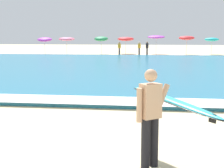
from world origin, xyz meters
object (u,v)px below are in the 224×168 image
(beach_umbrella_3, at_px, (126,39))
(beach_umbrella_5, at_px, (187,38))
(surfer_with_board, at_px, (160,109))
(beachgoer_near_row_left, at_px, (147,48))
(beach_umbrella_0, at_px, (45,40))
(beach_umbrella_2, at_px, (101,39))
(beachgoer_near_row_right, at_px, (139,48))
(beachgoer_near_row_mid, at_px, (119,48))
(beach_umbrella_4, at_px, (156,37))
(beach_umbrella_1, at_px, (67,39))
(beach_umbrella_6, at_px, (212,40))

(beach_umbrella_3, distance_m, beach_umbrella_5, 7.55)
(surfer_with_board, height_order, beachgoer_near_row_left, surfer_with_board)
(beach_umbrella_0, distance_m, beachgoer_near_row_left, 12.91)
(surfer_with_board, xyz_separation_m, beach_umbrella_2, (-7.00, 35.75, 0.87))
(beachgoer_near_row_left, xyz_separation_m, beachgoer_near_row_right, (-0.88, -0.96, 0.00))
(beach_umbrella_5, distance_m, beachgoer_near_row_mid, 8.37)
(beach_umbrella_5, bearing_deg, beach_umbrella_4, 174.72)
(surfer_with_board, relative_size, beach_umbrella_2, 0.93)
(beach_umbrella_1, relative_size, beach_umbrella_4, 0.88)
(beachgoer_near_row_right, bearing_deg, beach_umbrella_2, 159.18)
(surfer_with_board, distance_m, beach_umbrella_6, 37.67)
(beach_umbrella_0, height_order, beach_umbrella_4, beach_umbrella_4)
(surfer_with_board, relative_size, beachgoer_near_row_right, 1.33)
(beach_umbrella_6, bearing_deg, beachgoer_near_row_right, -159.79)
(beachgoer_near_row_left, bearing_deg, beach_umbrella_1, -178.86)
(beach_umbrella_2, bearing_deg, beach_umbrella_1, -165.46)
(beachgoer_near_row_right, bearing_deg, beachgoer_near_row_left, 47.44)
(surfer_with_board, bearing_deg, beach_umbrella_2, 101.07)
(surfer_with_board, relative_size, beach_umbrella_3, 0.98)
(beach_umbrella_2, distance_m, beachgoer_near_row_mid, 3.39)
(beach_umbrella_6, bearing_deg, beach_umbrella_4, -175.62)
(beach_umbrella_4, bearing_deg, beach_umbrella_3, 170.09)
(beach_umbrella_5, height_order, beachgoer_near_row_mid, beach_umbrella_5)
(beachgoer_near_row_left, bearing_deg, beachgoer_near_row_right, -132.56)
(beachgoer_near_row_left, relative_size, beachgoer_near_row_mid, 1.00)
(surfer_with_board, xyz_separation_m, beach_umbrella_6, (6.46, 37.11, 0.79))
(beach_umbrella_2, distance_m, beachgoer_near_row_right, 5.24)
(surfer_with_board, height_order, beach_umbrella_2, beach_umbrella_2)
(beachgoer_near_row_mid, bearing_deg, beach_umbrella_1, 171.48)
(beach_umbrella_0, xyz_separation_m, beach_umbrella_1, (3.08, -0.88, 0.07))
(beach_umbrella_4, relative_size, beachgoer_near_row_left, 1.51)
(beach_umbrella_4, bearing_deg, beachgoer_near_row_mid, -145.68)
(beach_umbrella_0, bearing_deg, beach_umbrella_2, 1.47)
(beach_umbrella_3, bearing_deg, surfer_with_board, -83.72)
(beach_umbrella_1, height_order, beachgoer_near_row_left, beach_umbrella_1)
(beachgoer_near_row_right, bearing_deg, beachgoer_near_row_mid, -174.49)
(beach_umbrella_5, distance_m, beachgoer_near_row_right, 6.15)
(beach_umbrella_5, relative_size, beachgoer_near_row_left, 1.44)
(surfer_with_board, bearing_deg, beach_umbrella_5, 84.68)
(beach_umbrella_6, bearing_deg, beachgoer_near_row_mid, -162.73)
(beach_umbrella_1, height_order, beachgoer_near_row_mid, beach_umbrella_1)
(beach_umbrella_3, xyz_separation_m, beachgoer_near_row_mid, (-0.41, -3.56, -1.02))
(beach_umbrella_1, bearing_deg, beachgoer_near_row_right, -4.90)
(beach_umbrella_4, bearing_deg, beach_umbrella_5, -5.28)
(beach_umbrella_3, xyz_separation_m, beachgoer_near_row_right, (1.91, -3.34, -1.02))
(beach_umbrella_2, relative_size, beach_umbrella_4, 0.94)
(beach_umbrella_3, xyz_separation_m, beach_umbrella_4, (3.83, -0.67, 0.25))
(beach_umbrella_0, bearing_deg, beach_umbrella_4, 4.23)
(surfer_with_board, distance_m, beachgoer_near_row_right, 33.99)
(beach_umbrella_0, xyz_separation_m, beach_umbrella_5, (17.55, 0.69, 0.21))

